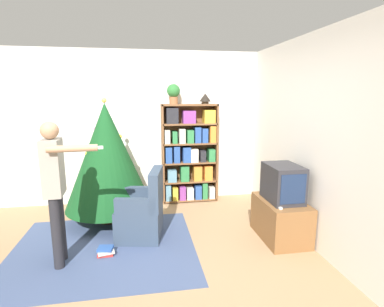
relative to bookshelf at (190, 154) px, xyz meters
The scene contains 15 objects.
ground_plane 2.20m from the bookshelf, 109.73° to the right, with size 14.00×14.00×0.00m, color #9E7A56.
wall_back 0.85m from the bookshelf, 162.76° to the left, with size 8.00×0.10×2.60m.
wall_right 2.35m from the bookshelf, 56.37° to the right, with size 0.10×8.00×2.60m.
area_rug 2.18m from the bookshelf, 130.65° to the right, with size 2.21×1.91×0.01m.
bookshelf is the anchor object (origin of this frame).
tv_stand 1.96m from the bookshelf, 59.61° to the right, with size 0.52×0.81×0.52m.
television 1.87m from the bookshelf, 59.65° to the right, with size 0.39×0.54×0.47m.
game_remote 2.04m from the bookshelf, 66.92° to the right, with size 0.04×0.12×0.02m.
christmas_tree 1.48m from the bookshelf, 153.76° to the right, with size 1.26×1.26×1.82m.
armchair 1.62m from the bookshelf, 122.95° to the right, with size 0.66×0.65×0.92m.
standing_person 2.49m from the bookshelf, 134.38° to the right, with size 0.65×0.47×1.59m.
potted_plant 1.09m from the bookshelf, behind, with size 0.22×0.22×0.33m.
table_lamp 1.00m from the bookshelf, ahead, with size 0.20×0.20×0.18m.
book_pile_near_tree 1.62m from the bookshelf, 131.23° to the right, with size 0.24×0.19×0.11m.
book_pile_by_chair 2.26m from the bookshelf, 127.00° to the right, with size 0.21×0.18×0.10m.
Camera 1 is at (-0.12, -3.13, 1.85)m, focal length 28.00 mm.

